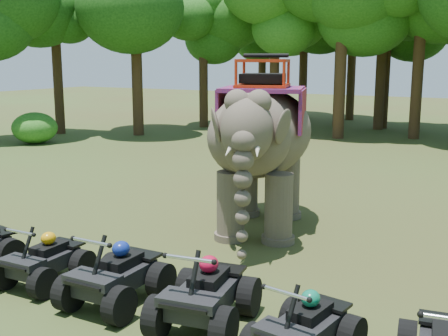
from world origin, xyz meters
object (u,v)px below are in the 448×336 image
Objects in this scene: elephant at (262,144)px; atv_4 at (305,319)px; atv_1 at (44,253)px; atv_2 at (116,267)px; atv_3 at (205,285)px.

elephant is 3.11× the size of atv_4.
atv_1 is 0.89× the size of atv_2.
atv_2 is at bearing -173.53° from atv_4.
elephant is at bearing 97.50° from atv_3.
atv_3 is (1.53, -5.19, -1.46)m from elephant.
atv_1 is at bearing 177.93° from atv_2.
atv_4 is (5.29, -0.13, 0.01)m from atv_1.
atv_2 reaches higher than atv_1.
atv_1 is at bearing 171.83° from atv_3.
atv_2 is (-0.22, -5.27, -1.47)m from elephant.
atv_4 is (3.51, -0.10, -0.06)m from atv_2.
atv_2 reaches higher than atv_4.
elephant is at bearing 86.36° from atv_2.
atv_4 is at bearing -3.15° from atv_1.
atv_4 reaches higher than atv_1.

